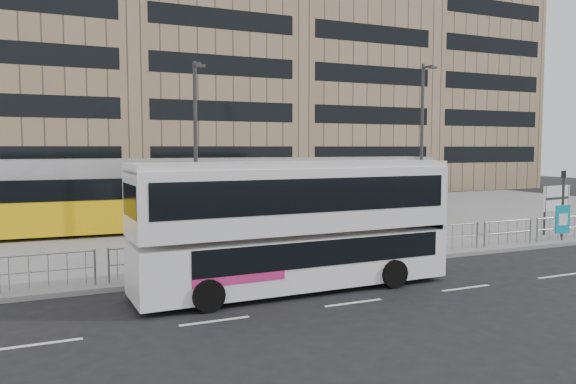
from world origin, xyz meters
name	(u,v)px	position (x,y,z in m)	size (l,w,h in m)	color
ground	(344,268)	(0.00, 0.00, 0.00)	(120.00, 120.00, 0.00)	black
plaza	(235,224)	(0.00, 12.00, 0.07)	(64.00, 24.00, 0.15)	slate
kerb	(343,266)	(0.00, 0.05, 0.07)	(64.00, 0.25, 0.17)	gray
building_row	(170,52)	(1.55, 34.27, 12.91)	(70.40, 18.40, 31.20)	maroon
pedestrian_barrier	(383,236)	(2.00, 0.50, 0.98)	(32.07, 0.07, 1.10)	gray
road_markings	(440,291)	(1.00, -4.00, 0.01)	(62.00, 0.12, 0.01)	white
double_decker_bus	(295,221)	(-2.86, -2.00, 2.10)	(9.76, 2.66, 3.89)	white
tram	(161,194)	(-4.26, 10.97, 1.96)	(30.69, 4.50, 3.60)	yellow
station_sign	(556,200)	(12.96, 2.04, 1.76)	(2.01, 0.35, 2.32)	#2D2D30
ad_panel	(563,220)	(11.51, 0.45, 1.08)	(0.85, 0.09, 1.59)	#2D2D30
pedestrian	(421,219)	(6.31, 3.79, 0.99)	(0.61, 0.40, 1.68)	black
traffic_light_west	(222,210)	(-3.98, 1.69, 2.12)	(0.19, 0.22, 3.10)	#2D2D30
traffic_light_east	(563,195)	(12.37, 1.19, 2.12)	(0.17, 0.20, 3.10)	#2D2D30
lamp_post_west	(196,143)	(-3.41, 7.26, 4.49)	(0.45, 1.04, 7.94)	#2D2D30
lamp_post_east	(422,136)	(10.00, 8.61, 4.93)	(0.45, 1.04, 8.81)	#2D2D30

